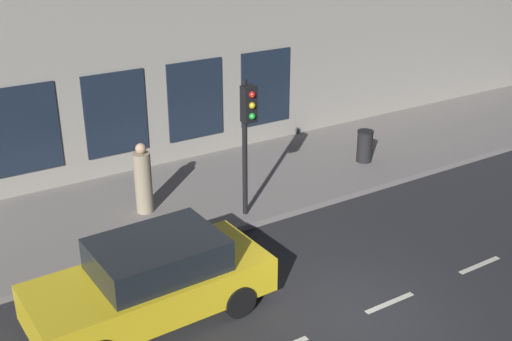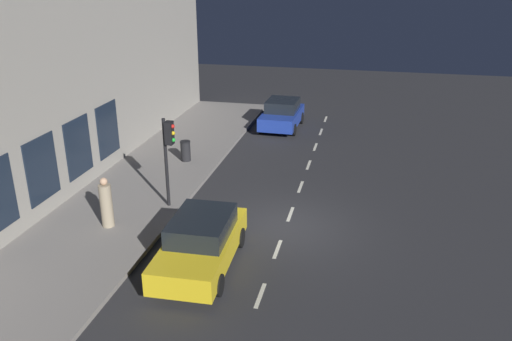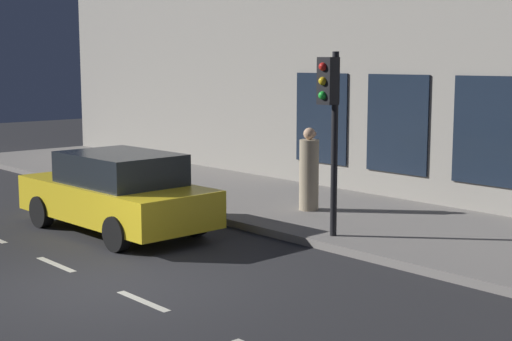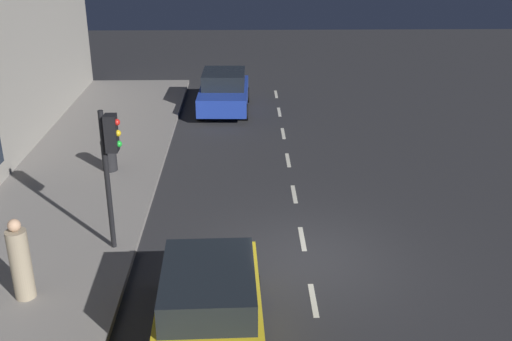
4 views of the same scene
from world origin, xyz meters
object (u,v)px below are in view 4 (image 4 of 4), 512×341
Objects in this scene: traffic_light at (110,152)px; trash_bin at (109,156)px; parked_car_1 at (209,311)px; parked_car_0 at (224,92)px; pedestrian_0 at (20,262)px.

trash_bin is at bearing -76.28° from traffic_light.
trash_bin is (3.46, -8.16, -0.17)m from parked_car_1.
parked_car_0 reaches higher than trash_bin.
pedestrian_0 is at bearing 75.81° from parked_car_0.
parked_car_0 is at bearing -116.81° from trash_bin.
pedestrian_0 is (3.71, 13.23, 0.18)m from parked_car_0.
parked_car_0 is 7.33m from trash_bin.
parked_car_0 is 2.20× the size of pedestrian_0.
parked_car_1 is 4.78× the size of trash_bin.
parked_car_1 is 8.87m from trash_bin.
pedestrian_0 is 1.90× the size of trash_bin.
parked_car_0 is 4.18× the size of trash_bin.
trash_bin is (-0.40, -6.69, -0.34)m from pedestrian_0.
parked_car_0 is 0.88× the size of parked_car_1.
pedestrian_0 is at bearing -22.67° from parked_car_1.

